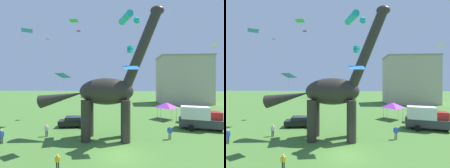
# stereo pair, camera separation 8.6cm
# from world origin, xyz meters

# --- Properties ---
(ground_plane) EXTENTS (240.00, 240.00, 0.00)m
(ground_plane) POSITION_xyz_m (0.00, 0.00, 0.00)
(ground_plane) COLOR #42702D
(dinosaur_sculpture) EXTENTS (14.68, 3.11, 15.35)m
(dinosaur_sculpture) POSITION_xyz_m (-1.81, 4.25, 5.55)
(dinosaur_sculpture) COLOR #2D2823
(dinosaur_sculpture) RESTS_ON ground_plane
(parked_sedan_left) EXTENTS (4.41, 2.37, 1.55)m
(parked_sedan_left) POSITION_xyz_m (-7.10, 9.24, 0.81)
(parked_sedan_left) COLOR black
(parked_sedan_left) RESTS_ON ground_plane
(parked_box_truck) EXTENTS (5.96, 3.52, 3.20)m
(parked_box_truck) POSITION_xyz_m (11.01, 9.04, 1.65)
(parked_box_truck) COLOR #38383D
(parked_box_truck) RESTS_ON ground_plane
(person_photographer) EXTENTS (0.42, 0.19, 1.13)m
(person_photographer) POSITION_xyz_m (-4.78, -2.78, 0.69)
(person_photographer) COLOR black
(person_photographer) RESTS_ON ground_plane
(person_strolling_adult) EXTENTS (0.58, 0.26, 1.56)m
(person_strolling_adult) POSITION_xyz_m (-12.84, 2.06, 0.94)
(person_strolling_adult) COLOR #2D3347
(person_strolling_adult) RESTS_ON ground_plane
(person_vendor_side) EXTENTS (0.55, 0.24, 1.46)m
(person_vendor_side) POSITION_xyz_m (-9.09, 4.70, 0.89)
(person_vendor_side) COLOR #2D3347
(person_vendor_side) RESTS_ON ground_plane
(person_watching_child) EXTENTS (0.58, 0.25, 1.54)m
(person_watching_child) POSITION_xyz_m (5.63, 4.56, 0.93)
(person_watching_child) COLOR #6B6056
(person_watching_child) RESTS_ON ground_plane
(festival_canopy_tent) EXTENTS (3.15, 3.15, 3.00)m
(festival_canopy_tent) POSITION_xyz_m (8.11, 15.48, 2.54)
(festival_canopy_tent) COLOR #B2B2B7
(festival_canopy_tent) RESTS_ON ground_plane
(kite_high_left) EXTENTS (1.81, 2.09, 2.27)m
(kite_high_left) POSITION_xyz_m (17.21, 16.82, 13.64)
(kite_high_left) COLOR yellow
(kite_drifting) EXTENTS (3.19, 3.31, 0.94)m
(kite_drifting) POSITION_xyz_m (0.92, 7.17, 15.14)
(kite_drifting) COLOR #19B2B7
(kite_mid_left) EXTENTS (1.24, 1.24, 1.25)m
(kite_mid_left) POSITION_xyz_m (-5.76, 10.73, 4.79)
(kite_mid_left) COLOR red
(kite_near_low) EXTENTS (1.45, 1.10, 1.75)m
(kite_near_low) POSITION_xyz_m (-8.14, 13.00, 17.15)
(kite_near_low) COLOR green
(kite_high_right) EXTENTS (1.72, 1.59, 1.84)m
(kite_high_right) POSITION_xyz_m (-5.74, 1.01, 7.25)
(kite_high_right) COLOR #287AE5
(kite_mid_right) EXTENTS (1.70, 1.59, 1.69)m
(kite_mid_right) POSITION_xyz_m (-12.64, 6.61, 13.56)
(kite_mid_right) COLOR #287AE5
(kite_trailing) EXTENTS (1.74, 1.35, 2.05)m
(kite_trailing) POSITION_xyz_m (0.99, 1.70, 8.06)
(kite_trailing) COLOR #287AE5
(kite_near_high) EXTENTS (1.08, 1.08, 1.09)m
(kite_near_high) POSITION_xyz_m (1.51, 13.34, 12.22)
(kite_near_high) COLOR #19B2B7
(kite_far_left) EXTENTS (1.08, 1.12, 0.22)m
(kite_far_left) POSITION_xyz_m (-17.05, 22.36, 16.61)
(kite_far_left) COLOR pink
(kite_apex) EXTENTS (0.84, 0.67, 0.17)m
(kite_apex) POSITION_xyz_m (-8.58, 17.70, 16.87)
(kite_apex) COLOR purple
(background_building_block) EXTENTS (15.68, 9.58, 15.14)m
(background_building_block) POSITION_xyz_m (19.77, 39.91, 7.58)
(background_building_block) COLOR #B7A893
(background_building_block) RESTS_ON ground_plane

